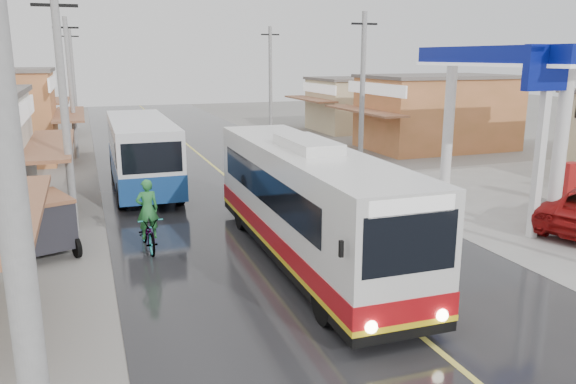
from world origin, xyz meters
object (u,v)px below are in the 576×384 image
at_px(cyclist, 148,227).
at_px(tyre_stack, 65,240).
at_px(second_bus, 142,152).
at_px(tricycle_far, 5,201).
at_px(tricycle_near, 42,221).
at_px(coach_bus, 306,203).

bearing_deg(cyclist, tyre_stack, 149.03).
distance_m(second_bus, tricycle_far, 7.09).
xyz_separation_m(second_bus, tricycle_near, (-3.73, -7.81, -0.65)).
height_order(cyclist, tyre_stack, cyclist).
bearing_deg(tricycle_near, tricycle_far, 95.65).
relative_size(tricycle_far, tyre_stack, 3.45).
relative_size(second_bus, tyre_stack, 12.10).
height_order(tricycle_near, tricycle_far, tricycle_far).
bearing_deg(second_bus, tyre_stack, -113.01).
bearing_deg(tricycle_near, tyre_stack, 25.92).
bearing_deg(cyclist, coach_bus, -33.51).
distance_m(cyclist, tyre_stack, 2.82).
distance_m(coach_bus, tricycle_far, 10.50).
relative_size(coach_bus, tyre_stack, 14.78).
xyz_separation_m(second_bus, tricycle_far, (-5.05, -4.94, -0.61)).
distance_m(tricycle_far, tyre_stack, 3.10).
bearing_deg(tricycle_far, tricycle_near, -87.67).
bearing_deg(tyre_stack, tricycle_near, -134.99).
distance_m(coach_bus, cyclist, 5.00).
distance_m(second_bus, tricycle_near, 8.67).
xyz_separation_m(coach_bus, tricycle_far, (-8.60, 5.99, -0.65)).
bearing_deg(tricycle_far, tyre_stack, -73.44).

